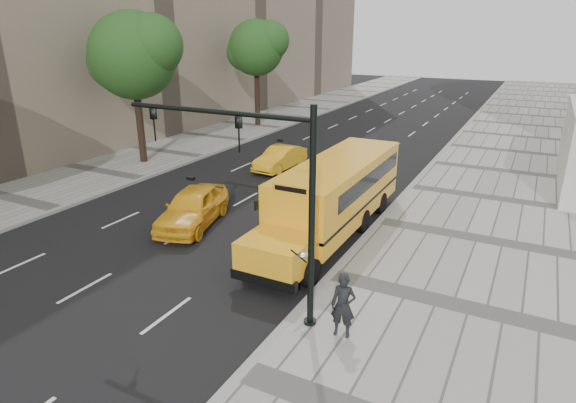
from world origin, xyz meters
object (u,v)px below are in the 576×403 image
at_px(tree_b, 134,55).
at_px(taxi_far, 280,158).
at_px(pedestrian, 343,306).
at_px(traffic_signal, 266,186).
at_px(school_bus, 336,191).
at_px(taxi_near, 193,207).
at_px(tree_c, 257,47).

xyz_separation_m(tree_b, taxi_far, (8.30, 2.86, -5.99)).
bearing_deg(taxi_far, pedestrian, -52.29).
bearing_deg(traffic_signal, tree_b, 143.76).
bearing_deg(tree_b, school_bus, -16.46).
bearing_deg(taxi_far, taxi_near, -81.11).
relative_size(tree_c, traffic_signal, 1.40).
distance_m(school_bus, pedestrian, 7.81).
distance_m(tree_b, school_bus, 16.30).
xyz_separation_m(taxi_near, pedestrian, (8.85, -4.75, 0.25)).
relative_size(tree_b, pedestrian, 4.97).
relative_size(taxi_near, taxi_far, 1.15).
relative_size(school_bus, traffic_signal, 1.81).
bearing_deg(tree_c, school_bus, -51.28).
relative_size(taxi_far, pedestrian, 2.28).
relative_size(tree_b, taxi_near, 1.90).
height_order(tree_c, taxi_near, tree_c).
xyz_separation_m(pedestrian, traffic_signal, (-2.44, 0.10, 3.01)).
relative_size(tree_b, school_bus, 0.80).
bearing_deg(pedestrian, tree_c, 116.49).
bearing_deg(tree_c, taxi_near, -66.33).
relative_size(taxi_near, pedestrian, 2.62).
bearing_deg(school_bus, taxi_near, -157.47).
relative_size(school_bus, taxi_near, 2.38).
distance_m(taxi_near, taxi_far, 9.67).
height_order(taxi_near, pedestrian, pedestrian).
relative_size(tree_c, taxi_near, 1.85).
bearing_deg(tree_b, tree_c, 90.04).
bearing_deg(tree_c, pedestrian, -54.96).
xyz_separation_m(tree_b, tree_c, (-0.01, 14.20, 0.00)).
relative_size(tree_c, taxi_far, 2.12).
xyz_separation_m(tree_c, traffic_signal, (15.60, -25.63, -2.60)).
height_order(tree_b, taxi_near, tree_b).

